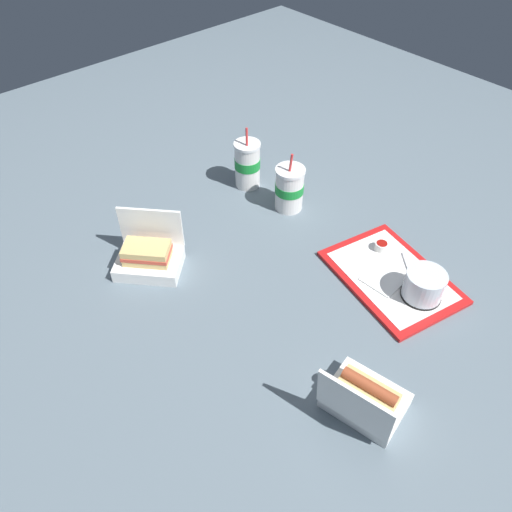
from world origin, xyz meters
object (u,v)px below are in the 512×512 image
ketchup_cup (381,246)px  soda_cup_front (247,164)px  food_tray (391,277)px  clamshell_hotdog_corner (365,399)px  clamshell_sandwich_back (149,256)px  soda_cup_right (289,188)px  plastic_fork (408,266)px  cake_container (424,286)px

ketchup_cup → soda_cup_front: bearing=-172.1°
food_tray → ketchup_cup: size_ratio=10.43×
clamshell_hotdog_corner → clamshell_sandwich_back: 0.71m
food_tray → soda_cup_right: soda_cup_right is taller
food_tray → plastic_fork: 0.06m
food_tray → clamshell_sandwich_back: clamshell_sandwich_back is taller
clamshell_hotdog_corner → clamshell_sandwich_back: bearing=-171.0°
cake_container → soda_cup_right: 0.53m
ketchup_cup → food_tray: bearing=-35.1°
soda_cup_right → plastic_fork: bearing=7.1°
cake_container → clamshell_hotdog_corner: size_ratio=0.55×
clamshell_sandwich_back → soda_cup_right: soda_cup_right is taller
ketchup_cup → soda_cup_front: 0.53m
soda_cup_front → soda_cup_right: (0.18, 0.02, -0.01)m
clamshell_hotdog_corner → soda_cup_front: soda_cup_front is taller
cake_container → clamshell_hotdog_corner: 0.39m
ketchup_cup → cake_container: bearing=-19.4°
food_tray → ketchup_cup: (-0.09, 0.06, 0.02)m
plastic_fork → soda_cup_right: 0.45m
ketchup_cup → plastic_fork: ketchup_cup is taller
cake_container → clamshell_hotdog_corner: bearing=-74.1°
ketchup_cup → plastic_fork: bearing=0.4°
clamshell_hotdog_corner → soda_cup_right: bearing=148.7°
plastic_fork → soda_cup_front: size_ratio=0.49×
ketchup_cup → clamshell_hotdog_corner: (0.29, -0.44, 0.01)m
food_tray → ketchup_cup: ketchup_cup is taller
food_tray → cake_container: size_ratio=3.78×
cake_container → clamshell_sandwich_back: (-0.60, -0.48, -0.01)m
cake_container → soda_cup_front: 0.71m
cake_container → plastic_fork: size_ratio=1.00×
clamshell_hotdog_corner → food_tray: bearing=118.6°
plastic_fork → clamshell_hotdog_corner: 0.48m
cake_container → soda_cup_right: size_ratio=0.52×
food_tray → cake_container: (0.10, -0.00, 0.05)m
plastic_fork → clamshell_hotdog_corner: clamshell_hotdog_corner is taller
cake_container → soda_cup_front: size_ratio=0.49×
clamshell_hotdog_corner → soda_cup_right: soda_cup_right is taller
plastic_fork → clamshell_sandwich_back: 0.75m
ketchup_cup → clamshell_sandwich_back: (-0.41, -0.55, 0.02)m
clamshell_hotdog_corner → soda_cup_front: bearing=155.9°
clamshell_hotdog_corner → clamshell_sandwich_back: size_ratio=0.88×
food_tray → ketchup_cup: bearing=144.9°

